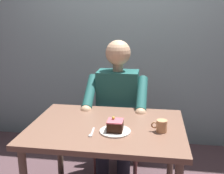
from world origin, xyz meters
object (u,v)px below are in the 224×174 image
dessert_spoon (91,133)px  cake_slice (115,125)px  seated_person (117,110)px  chair (119,122)px  coffee_cup (161,126)px  dining_table (107,137)px

dessert_spoon → cake_slice: bearing=-159.7°
seated_person → dessert_spoon: seated_person is taller
chair → dessert_spoon: 0.89m
dessert_spoon → chair: bearing=-94.9°
chair → coffee_cup: bearing=116.6°
chair → coffee_cup: size_ratio=8.38×
seated_person → cake_slice: seated_person is taller
seated_person → dessert_spoon: size_ratio=8.83×
dining_table → dessert_spoon: (0.07, 0.16, 0.09)m
chair → coffee_cup: 0.88m
cake_slice → dessert_spoon: (0.15, 0.05, -0.04)m
dining_table → cake_slice: 0.18m
cake_slice → dessert_spoon: size_ratio=0.72×
dessert_spoon → seated_person: bearing=-96.2°
coffee_cup → dessert_spoon: coffee_cup is taller
cake_slice → coffee_cup: bearing=-170.8°
dining_table → seated_person: size_ratio=0.84×
coffee_cup → dessert_spoon: (0.44, 0.10, -0.04)m
dining_table → chair: (0.00, -0.69, -0.16)m
cake_slice → dining_table: bearing=-53.9°
coffee_cup → cake_slice: bearing=9.2°
dining_table → dessert_spoon: dessert_spoon is taller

